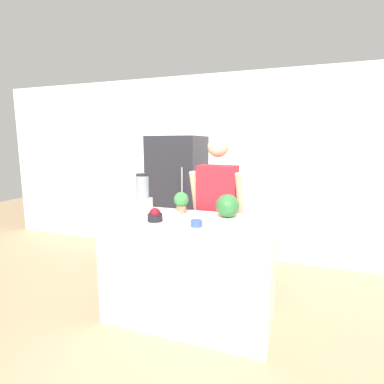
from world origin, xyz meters
TOP-DOWN VIEW (x-y plane):
  - ground_plane at (0.00, 0.00)m, footprint 14.00×14.00m
  - wall_back at (0.00, 2.10)m, footprint 8.00×0.06m
  - counter_island at (0.00, 0.38)m, footprint 1.51×0.77m
  - refrigerator at (-0.67, 1.71)m, footprint 0.68×0.70m
  - person at (0.09, 0.98)m, footprint 0.56×0.27m
  - cutting_board at (0.30, 0.54)m, footprint 0.36×0.26m
  - watermelon at (0.31, 0.53)m, footprint 0.22×0.22m
  - bowl_cherries at (-0.28, 0.23)m, footprint 0.13×0.13m
  - bowl_cream at (-0.06, 0.17)m, footprint 0.15×0.15m
  - bowl_small_blue at (0.12, 0.19)m, footprint 0.10×0.10m
  - blender at (-0.62, 0.62)m, footprint 0.15×0.15m
  - potted_plant at (-0.18, 0.61)m, footprint 0.15×0.15m

SIDE VIEW (x-z plane):
  - ground_plane at x=0.00m, z-range 0.00..0.00m
  - counter_island at x=0.00m, z-range 0.00..0.96m
  - refrigerator at x=-0.67m, z-range 0.00..1.74m
  - person at x=0.09m, z-range 0.03..1.75m
  - cutting_board at x=0.30m, z-range 0.96..0.97m
  - bowl_small_blue at x=0.12m, z-range 0.96..1.01m
  - bowl_cream at x=-0.06m, z-range 0.95..1.07m
  - bowl_cherries at x=-0.28m, z-range 0.95..1.07m
  - potted_plant at x=-0.18m, z-range 0.97..1.18m
  - watermelon at x=0.31m, z-range 0.97..1.19m
  - blender at x=-0.62m, z-range 0.95..1.33m
  - wall_back at x=0.00m, z-range 0.00..2.60m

